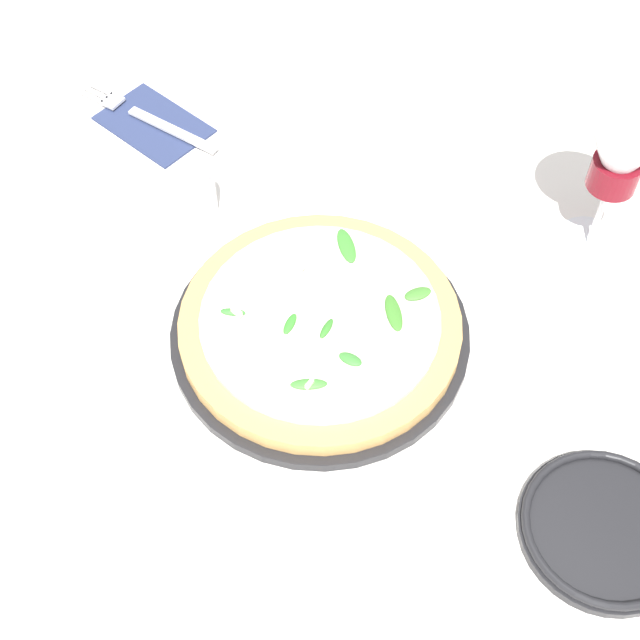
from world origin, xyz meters
name	(u,v)px	position (x,y,z in m)	size (l,w,h in m)	color
ground_plane	(322,307)	(0.00, 0.00, 0.00)	(6.00, 6.00, 0.00)	silver
pizza_arugula_main	(320,328)	(-0.02, 0.03, 0.02)	(0.31, 0.31, 0.05)	black
wine_glass	(620,158)	(-0.16, -0.27, 0.13)	(0.09, 0.09, 0.18)	white
napkin	(154,124)	(0.34, -0.06, 0.00)	(0.14, 0.09, 0.01)	navy
fork	(148,118)	(0.35, -0.06, 0.01)	(0.21, 0.05, 0.00)	silver
side_plate_white	(605,529)	(-0.35, 0.01, 0.01)	(0.15, 0.15, 0.02)	black
shaker_pepper	(202,192)	(0.19, -0.01, 0.03)	(0.03, 0.03, 0.07)	silver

